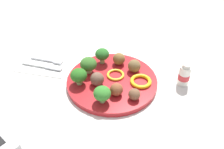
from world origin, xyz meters
The scene contains 17 objects.
ground_plane centered at (0.00, 0.00, 0.00)m, with size 4.00×4.00×0.00m, color silver.
plate centered at (0.00, 0.00, 0.01)m, with size 0.28×0.28×0.02m, color red.
broccoli_floret_back_left centered at (0.00, -0.10, 0.05)m, with size 0.05×0.05×0.05m.
broccoli_floret_back_right centered at (-0.09, -0.04, 0.05)m, with size 0.05×0.05×0.05m.
broccoli_floret_near_rim centered at (-0.05, 0.08, 0.05)m, with size 0.05×0.05×0.05m.
broccoli_floret_center centered at (-0.08, 0.01, 0.05)m, with size 0.05×0.05×0.05m.
meatball_mid_left centered at (0.00, 0.08, 0.04)m, with size 0.04×0.04×0.04m, color brown.
meatball_far_rim centered at (-0.04, -0.03, 0.04)m, with size 0.04×0.04×0.04m, color brown.
meatball_front_right centered at (0.08, -0.06, 0.03)m, with size 0.03×0.03×0.03m, color brown.
meatball_back_right centered at (0.06, 0.06, 0.04)m, with size 0.04×0.04×0.04m, color brown.
meatball_back_left centered at (0.03, -0.06, 0.03)m, with size 0.04×0.04×0.04m, color brown.
pepper_ring_mid_left centered at (0.09, 0.01, 0.02)m, with size 0.07×0.07×0.01m, color yellow.
pepper_ring_center centered at (0.01, 0.02, 0.02)m, with size 0.06×0.06×0.01m, color yellow.
napkin centered at (-0.25, 0.03, 0.00)m, with size 0.17×0.12×0.01m, color white.
fork centered at (-0.24, 0.05, 0.01)m, with size 0.12×0.02×0.01m.
knife centered at (-0.24, 0.01, 0.01)m, with size 0.15×0.02×0.01m.
yogurt_bottle centered at (0.21, 0.06, 0.03)m, with size 0.04×0.04×0.08m.
Camera 1 is at (0.16, -0.56, 0.52)m, focal length 39.87 mm.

